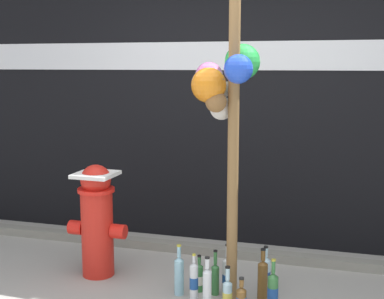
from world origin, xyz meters
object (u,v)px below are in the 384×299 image
Objects in this scene: memorial_post at (228,58)px; bottle_7 at (227,293)px; fire_hydrant at (97,218)px; bottle_1 at (265,273)px; bottle_0 at (207,288)px; bottle_5 at (179,274)px; bottle_3 at (194,283)px; bottle_6 at (263,278)px; bottle_9 at (273,291)px; bottle_2 at (215,277)px; bottle_10 at (199,277)px; bottle_8 at (227,274)px.

bottle_7 is (0.06, -0.21, -1.62)m from memorial_post.
fire_hydrant is 2.67× the size of bottle_1.
bottle_5 is (-0.26, 0.19, -0.01)m from bottle_0.
bottle_3 is at bearing 153.87° from bottle_0.
fire_hydrant is at bearing -176.10° from bottle_1.
bottle_0 is 1.01× the size of bottle_6.
bottle_6 reaches higher than bottle_3.
bottle_0 is 1.14× the size of bottle_1.
fire_hydrant is 1.51m from bottle_9.
bottle_6 is at bearing 3.56° from bottle_2.
memorial_post is 7.62× the size of bottle_5.
bottle_0 is (1.01, -0.36, -0.31)m from fire_hydrant.
bottle_1 is 0.51m from bottle_10.
bottle_0 is at bearing -140.69° from bottle_6.
bottle_5 reaches higher than bottle_10.
memorial_post is 7.66× the size of bottle_6.
bottle_6 is 0.32m from bottle_7.
memorial_post is at bearing -88.51° from bottle_8.
bottle_5 is 1.02× the size of bottle_8.
bottle_7 is (0.40, -0.14, -0.04)m from bottle_5.
bottle_10 is (-0.13, 0.02, -0.02)m from bottle_2.
fire_hydrant is at bearing 177.52° from bottle_8.
bottle_7 is at bearing -15.66° from fire_hydrant.
fire_hydrant is at bearing 174.63° from bottle_10.
fire_hydrant is 0.96m from bottle_10.
bottle_10 is (-0.48, -0.00, -0.05)m from bottle_6.
bottle_6 is at bearing -88.48° from bottle_1.
bottle_3 is 0.51m from bottle_6.
memorial_post is at bearing -8.99° from bottle_2.
bottle_8 is (0.34, 0.13, -0.01)m from bottle_5.
bottle_1 is at bearing 106.68° from bottle_9.
bottle_9 reaches higher than bottle_2.
bottle_0 is 0.32m from bottle_10.
memorial_post is at bearing 160.69° from bottle_9.
bottle_6 is 1.35× the size of bottle_10.
bottle_0 is at bearing -19.79° from fire_hydrant.
bottle_0 reaches higher than bottle_6.
bottle_5 is (-0.60, -0.27, 0.02)m from bottle_1.
bottle_5 reaches higher than bottle_7.
bottle_7 is (-0.20, -0.41, -0.01)m from bottle_1.
bottle_3 is at bearing -173.29° from bottle_9.
bottle_1 is at bearing 41.73° from bottle_3.
bottle_8 is at bearing 54.80° from bottle_3.
bottle_8 is (0.19, 0.26, -0.02)m from bottle_3.
memorial_post is 1.60m from bottle_0.
bottle_10 is at bearing -5.37° from fire_hydrant.
bottle_8 is at bearing -2.48° from fire_hydrant.
bottle_7 is at bearing -165.85° from bottle_9.
bottle_10 is at bearing 36.37° from bottle_5.
bottle_5 is at bearing -155.88° from bottle_1.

